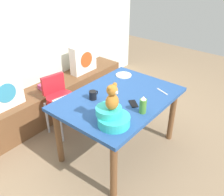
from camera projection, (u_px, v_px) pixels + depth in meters
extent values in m
plane|color=#8C7256|center=(118.00, 148.00, 3.07)|extent=(8.00, 8.00, 0.00)
cube|color=silver|center=(29.00, 23.00, 3.22)|extent=(4.40, 0.10, 2.60)
cube|color=brown|center=(52.00, 100.00, 3.62)|extent=(2.60, 0.44, 0.46)
cube|color=white|center=(3.00, 91.00, 2.93)|extent=(0.44, 0.14, 0.44)
cylinder|color=teal|center=(7.00, 93.00, 2.89)|extent=(0.24, 0.01, 0.24)
cube|color=white|center=(83.00, 59.00, 3.82)|extent=(0.44, 0.14, 0.44)
cylinder|color=#D84C1E|center=(87.00, 60.00, 3.78)|extent=(0.24, 0.01, 0.24)
cube|color=#C3427C|center=(46.00, 86.00, 3.45)|extent=(0.20, 0.14, 0.06)
cube|color=#264C8C|center=(119.00, 99.00, 2.70)|extent=(1.33, 0.96, 0.04)
cylinder|color=brown|center=(114.00, 171.00, 2.30)|extent=(0.07, 0.07, 0.70)
cylinder|color=brown|center=(172.00, 116.00, 3.07)|extent=(0.07, 0.07, 0.70)
cylinder|color=brown|center=(59.00, 137.00, 2.72)|extent=(0.07, 0.07, 0.70)
cylinder|color=brown|center=(122.00, 96.00, 3.49)|extent=(0.07, 0.07, 0.70)
cylinder|color=red|center=(60.00, 99.00, 3.10)|extent=(0.34, 0.34, 0.10)
cube|color=red|center=(53.00, 84.00, 3.11)|extent=(0.30, 0.10, 0.24)
cube|color=white|center=(67.00, 100.00, 2.95)|extent=(0.33, 0.25, 0.02)
cylinder|color=silver|center=(61.00, 126.00, 3.08)|extent=(0.03, 0.03, 0.46)
cylinder|color=silver|center=(78.00, 116.00, 3.26)|extent=(0.03, 0.03, 0.46)
cylinder|color=silver|center=(47.00, 118.00, 3.23)|extent=(0.03, 0.03, 0.46)
cylinder|color=silver|center=(63.00, 109.00, 3.42)|extent=(0.03, 0.03, 0.46)
cylinder|color=#2FC7BD|center=(114.00, 120.00, 2.25)|extent=(0.30, 0.30, 0.09)
cylinder|color=#2FC7BD|center=(109.00, 111.00, 2.24)|extent=(0.24, 0.24, 0.07)
ellipsoid|color=#B47128|center=(112.00, 102.00, 2.16)|extent=(0.13, 0.11, 0.15)
sphere|color=#B47128|center=(112.00, 90.00, 2.10)|extent=(0.10, 0.10, 0.10)
sphere|color=beige|center=(116.00, 92.00, 2.08)|extent=(0.04, 0.04, 0.04)
sphere|color=#B47128|center=(109.00, 88.00, 2.05)|extent=(0.04, 0.04, 0.04)
sphere|color=#B47128|center=(115.00, 85.00, 2.10)|extent=(0.04, 0.04, 0.04)
cylinder|color=#4C8C33|center=(143.00, 106.00, 2.40)|extent=(0.07, 0.07, 0.15)
cone|color=white|center=(143.00, 98.00, 2.35)|extent=(0.06, 0.06, 0.03)
cylinder|color=black|center=(93.00, 95.00, 2.63)|extent=(0.08, 0.08, 0.09)
torus|color=black|center=(96.00, 93.00, 2.67)|extent=(0.06, 0.01, 0.06)
cylinder|color=white|center=(124.00, 75.00, 3.15)|extent=(0.20, 0.20, 0.01)
cube|color=black|center=(133.00, 104.00, 2.57)|extent=(0.15, 0.16, 0.01)
cube|color=silver|center=(162.00, 91.00, 2.79)|extent=(0.07, 0.17, 0.01)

